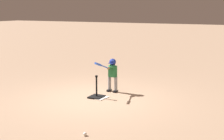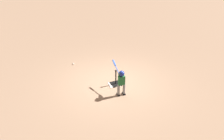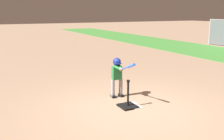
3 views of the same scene
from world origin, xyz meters
TOP-DOWN VIEW (x-y plane):
  - ground_plane at (0.00, 0.00)m, footprint 90.00×90.00m
  - home_plate at (-0.20, 0.04)m, footprint 0.49×0.49m
  - batting_tee at (-0.20, -0.03)m, footprint 0.43×0.39m
  - batter_child at (-0.94, 0.09)m, footprint 1.07×0.33m

SIDE VIEW (x-z plane):
  - ground_plane at x=0.00m, z-range 0.00..0.00m
  - home_plate at x=-0.20m, z-range 0.00..0.02m
  - batting_tee at x=-0.20m, z-range -0.24..0.42m
  - batter_child at x=-0.94m, z-range 0.12..1.20m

